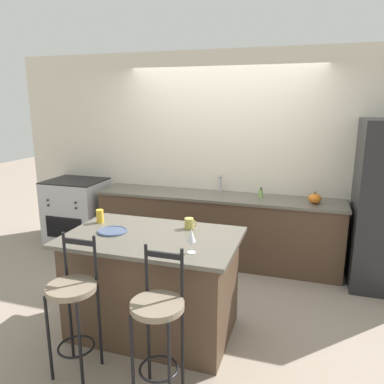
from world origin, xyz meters
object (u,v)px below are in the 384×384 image
at_px(bar_stool_far, 158,321).
at_px(soap_bottle, 261,193).
at_px(wine_glass, 191,236).
at_px(tumbler_cup, 100,216).
at_px(bar_stool_near, 73,302).
at_px(dinner_plate, 112,231).
at_px(coffee_mug, 189,223).
at_px(pumpkin_decoration, 315,199).
at_px(oven_range, 78,213).

bearing_deg(bar_stool_far, soap_bottle, 81.43).
distance_m(wine_glass, tumbler_cup, 1.15).
distance_m(bar_stool_far, tumbler_cup, 1.38).
bearing_deg(wine_glass, bar_stool_near, -151.90).
bearing_deg(bar_stool_far, dinner_plate, 135.96).
height_order(coffee_mug, pumpkin_decoration, pumpkin_decoration).
relative_size(oven_range, bar_stool_near, 0.89).
bearing_deg(pumpkin_decoration, bar_stool_near, -126.27).
height_order(coffee_mug, tumbler_cup, tumbler_cup).
xyz_separation_m(bar_stool_far, soap_bottle, (0.37, 2.45, 0.35)).
distance_m(bar_stool_near, tumbler_cup, 0.99).
height_order(wine_glass, tumbler_cup, wine_glass).
height_order(dinner_plate, wine_glass, wine_glass).
xyz_separation_m(bar_stool_far, coffee_mug, (-0.09, 0.99, 0.38)).
relative_size(dinner_plate, coffee_mug, 2.30).
relative_size(dinner_plate, soap_bottle, 2.02).
distance_m(bar_stool_near, bar_stool_far, 0.70).
xyz_separation_m(bar_stool_far, tumbler_cup, (-0.97, 0.90, 0.39)).
bearing_deg(bar_stool_near, wine_glass, 28.10).
bearing_deg(coffee_mug, dinner_plate, -155.15).
bearing_deg(pumpkin_decoration, wine_glass, -115.66).
bearing_deg(oven_range, dinner_plate, -47.53).
xyz_separation_m(bar_stool_far, pumpkin_decoration, (1.01, 2.37, 0.35)).
bearing_deg(dinner_plate, tumbler_cup, 140.24).
bearing_deg(soap_bottle, coffee_mug, -107.63).
xyz_separation_m(oven_range, coffee_mug, (2.16, -1.38, 0.49)).
relative_size(bar_stool_near, pumpkin_decoration, 7.26).
distance_m(coffee_mug, tumbler_cup, 0.88).
distance_m(bar_stool_near, dinner_plate, 0.74).
height_order(dinner_plate, soap_bottle, soap_bottle).
distance_m(dinner_plate, soap_bottle, 2.06).
bearing_deg(bar_stool_near, oven_range, 123.62).
distance_m(coffee_mug, soap_bottle, 1.53).
height_order(bar_stool_near, bar_stool_far, same).
distance_m(oven_range, wine_glass, 3.08).
relative_size(bar_stool_near, coffee_mug, 9.45).
xyz_separation_m(oven_range, dinner_plate, (1.53, -1.67, 0.45)).
distance_m(oven_range, bar_stool_far, 3.27).
bearing_deg(tumbler_cup, wine_glass, -22.58).
bearing_deg(coffee_mug, oven_range, 147.43).
bearing_deg(bar_stool_near, tumbler_cup, 107.07).
relative_size(oven_range, soap_bottle, 7.37).
relative_size(bar_stool_far, wine_glass, 5.65).
xyz_separation_m(bar_stool_near, soap_bottle, (1.07, 2.41, 0.35)).
bearing_deg(coffee_mug, bar_stool_far, -84.58).
bearing_deg(pumpkin_decoration, dinner_plate, -136.06).
distance_m(dinner_plate, tumbler_cup, 0.32).
xyz_separation_m(wine_glass, coffee_mug, (-0.19, 0.53, -0.09)).
height_order(tumbler_cup, pumpkin_decoration, tumbler_cup).
relative_size(bar_stool_far, dinner_plate, 4.11).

